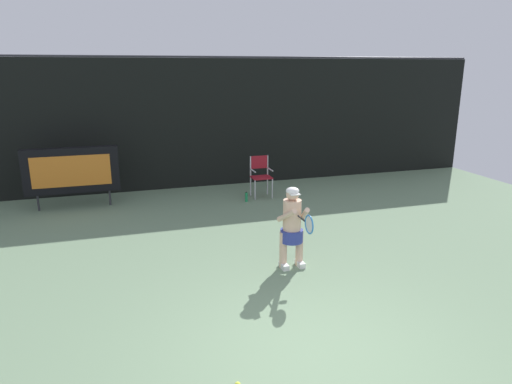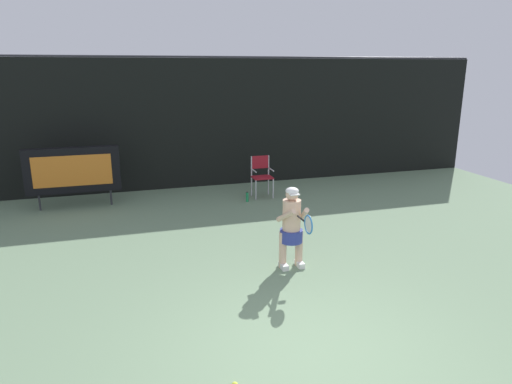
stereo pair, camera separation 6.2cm
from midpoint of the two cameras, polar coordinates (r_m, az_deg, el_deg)
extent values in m
cube|color=gray|center=(5.86, 7.46, -19.95)|extent=(18.00, 22.00, 0.02)
cube|color=black|center=(13.08, -7.70, 8.38)|extent=(18.00, 0.12, 3.60)
cylinder|color=#38383D|center=(12.99, -8.00, 16.42)|extent=(18.00, 0.05, 0.05)
cube|color=black|center=(11.90, -21.78, 2.57)|extent=(2.20, 0.20, 1.10)
cube|color=orange|center=(11.79, -21.82, 2.46)|extent=(1.80, 0.01, 0.75)
cylinder|color=#2D2D33|center=(12.18, -25.29, -1.19)|extent=(0.05, 0.05, 0.40)
cylinder|color=#2D2D33|center=(12.02, -17.52, -0.60)|extent=(0.05, 0.05, 0.40)
cylinder|color=#B7B7BC|center=(11.89, 0.13, 0.25)|extent=(0.04, 0.04, 0.52)
cylinder|color=#B7B7BC|center=(12.03, 2.31, 0.42)|extent=(0.04, 0.04, 0.52)
cylinder|color=#B7B7BC|center=(12.26, -0.42, 0.72)|extent=(0.04, 0.04, 0.52)
cylinder|color=#B7B7BC|center=(12.40, 1.71, 0.88)|extent=(0.04, 0.04, 0.52)
cube|color=maroon|center=(12.08, 0.94, 1.84)|extent=(0.52, 0.44, 0.03)
cylinder|color=#B7B7BC|center=(12.14, -0.42, 3.19)|extent=(0.04, 0.04, 0.56)
cylinder|color=#B7B7BC|center=(12.28, 1.73, 3.33)|extent=(0.04, 0.04, 0.56)
cube|color=maroon|center=(12.18, 0.66, 3.76)|extent=(0.48, 0.02, 0.34)
cylinder|color=#B7B7BC|center=(11.96, -0.15, 2.71)|extent=(0.04, 0.44, 0.04)
cylinder|color=#B7B7BC|center=(12.10, 2.03, 2.85)|extent=(0.04, 0.44, 0.04)
cylinder|color=#208D4E|center=(11.75, -0.96, -0.65)|extent=(0.07, 0.07, 0.24)
cylinder|color=black|center=(11.71, -0.96, -0.02)|extent=(0.03, 0.03, 0.03)
cube|color=white|center=(7.99, 3.67, -9.20)|extent=(0.11, 0.26, 0.09)
cube|color=white|center=(8.09, 5.69, -8.92)|extent=(0.11, 0.26, 0.09)
cylinder|color=#DBB293|center=(7.92, 3.58, -7.23)|extent=(0.13, 0.13, 0.64)
cylinder|color=#DBB293|center=(8.02, 5.61, -6.97)|extent=(0.13, 0.13, 0.64)
cylinder|color=navy|center=(7.88, 4.64, -5.45)|extent=(0.39, 0.39, 0.22)
cylinder|color=#DBB293|center=(7.76, 4.70, -2.99)|extent=(0.31, 0.31, 0.56)
sphere|color=#DBB293|center=(7.65, 4.76, -0.30)|extent=(0.22, 0.22, 0.22)
ellipsoid|color=white|center=(7.64, 4.77, 0.14)|extent=(0.22, 0.22, 0.12)
cube|color=white|center=(7.56, 5.04, -0.29)|extent=(0.17, 0.12, 0.02)
cylinder|color=#DBB293|center=(7.53, 4.00, -2.95)|extent=(0.20, 0.49, 0.34)
cylinder|color=#DBB293|center=(7.65, 6.31, -2.72)|extent=(0.20, 0.49, 0.34)
cylinder|color=white|center=(7.59, 6.78, -3.72)|extent=(0.13, 0.12, 0.12)
cylinder|color=black|center=(7.49, 5.89, -3.33)|extent=(0.03, 0.28, 0.03)
torus|color=#2971B9|center=(7.23, 6.81, -4.06)|extent=(0.02, 0.31, 0.31)
ellipsoid|color=silver|center=(7.23, 6.81, -4.06)|extent=(0.01, 0.26, 0.26)
camera|label=1|loc=(0.03, -90.36, -0.10)|focal=32.01mm
camera|label=2|loc=(0.03, 89.64, 0.10)|focal=32.01mm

